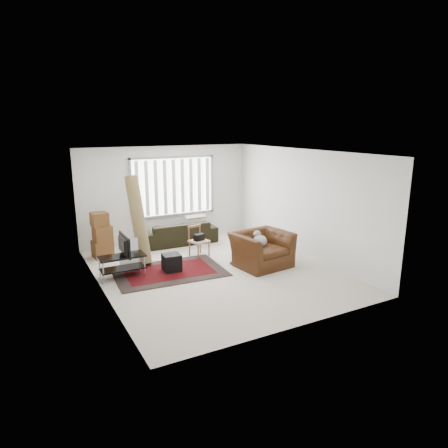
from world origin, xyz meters
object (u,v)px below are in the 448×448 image
object	(u,v)px
tv_stand	(122,262)
sofa	(178,229)
armchair	(262,247)
side_chair	(199,239)
moving_boxes	(102,237)

from	to	relation	value
tv_stand	sofa	distance (m)	2.77
tv_stand	armchair	bearing A→B (deg)	-15.00
sofa	side_chair	distance (m)	1.29
tv_stand	side_chair	xyz separation A→B (m)	(2.10, 0.55, 0.07)
moving_boxes	tv_stand	bearing A→B (deg)	-86.94
moving_boxes	armchair	distance (m)	4.02
side_chair	armchair	distance (m)	1.71
tv_stand	moving_boxes	bearing A→B (deg)	93.06
sofa	armchair	size ratio (longest dim) A/B	1.54
side_chair	sofa	bearing A→B (deg)	77.28
sofa	tv_stand	bearing A→B (deg)	44.05
tv_stand	moving_boxes	xyz separation A→B (m)	(-0.09, 1.62, 0.18)
sofa	armchair	world-z (taller)	armchair
moving_boxes	side_chair	xyz separation A→B (m)	(2.18, -1.07, -0.10)
sofa	armchair	xyz separation A→B (m)	(1.04, -2.67, 0.06)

